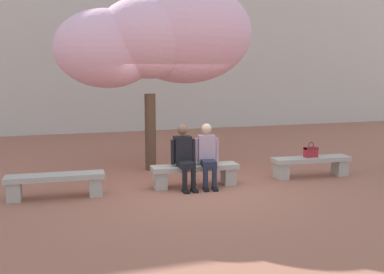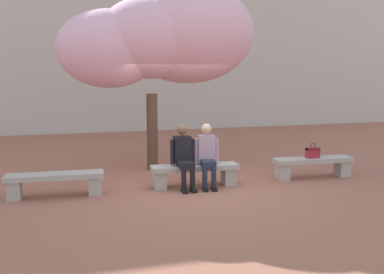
{
  "view_description": "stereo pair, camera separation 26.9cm",
  "coord_description": "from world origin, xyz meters",
  "px_view_note": "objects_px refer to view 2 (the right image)",
  "views": [
    {
      "loc": [
        -2.84,
        -8.54,
        2.34
      ],
      "look_at": [
        0.0,
        0.2,
        1.0
      ],
      "focal_mm": 42.0,
      "sensor_mm": 36.0,
      "label": 1
    },
    {
      "loc": [
        -2.59,
        -8.62,
        2.34
      ],
      "look_at": [
        0.0,
        0.2,
        1.0
      ],
      "focal_mm": 42.0,
      "sensor_mm": 36.0,
      "label": 2
    }
  ],
  "objects_px": {
    "stone_bench_west_end": "(55,181)",
    "stone_bench_center": "(313,164)",
    "handbag": "(313,152)",
    "person_seated_right": "(207,153)",
    "cherry_tree_main": "(164,38)",
    "stone_bench_near_west": "(195,172)",
    "person_seated_left": "(183,154)"
  },
  "relations": [
    {
      "from": "stone_bench_near_west",
      "to": "handbag",
      "type": "height_order",
      "value": "handbag"
    },
    {
      "from": "handbag",
      "to": "person_seated_right",
      "type": "bearing_deg",
      "value": -178.68
    },
    {
      "from": "stone_bench_west_end",
      "to": "stone_bench_center",
      "type": "height_order",
      "value": "same"
    },
    {
      "from": "person_seated_left",
      "to": "person_seated_right",
      "type": "xyz_separation_m",
      "value": [
        0.5,
        0.0,
        0.0
      ]
    },
    {
      "from": "person_seated_right",
      "to": "handbag",
      "type": "relative_size",
      "value": 3.81
    },
    {
      "from": "stone_bench_near_west",
      "to": "stone_bench_center",
      "type": "height_order",
      "value": "same"
    },
    {
      "from": "person_seated_right",
      "to": "cherry_tree_main",
      "type": "xyz_separation_m",
      "value": [
        -0.41,
        2.06,
        2.44
      ]
    },
    {
      "from": "person_seated_left",
      "to": "handbag",
      "type": "distance_m",
      "value": 2.98
    },
    {
      "from": "stone_bench_center",
      "to": "handbag",
      "type": "distance_m",
      "value": 0.28
    },
    {
      "from": "stone_bench_west_end",
      "to": "stone_bench_center",
      "type": "bearing_deg",
      "value": 0.0
    },
    {
      "from": "stone_bench_near_west",
      "to": "person_seated_right",
      "type": "distance_m",
      "value": 0.47
    },
    {
      "from": "stone_bench_center",
      "to": "handbag",
      "type": "bearing_deg",
      "value": 165.6
    },
    {
      "from": "stone_bench_west_end",
      "to": "person_seated_left",
      "type": "xyz_separation_m",
      "value": [
        2.49,
        -0.05,
        0.4
      ]
    },
    {
      "from": "handbag",
      "to": "stone_bench_near_west",
      "type": "bearing_deg",
      "value": -179.91
    },
    {
      "from": "stone_bench_west_end",
      "to": "person_seated_left",
      "type": "relative_size",
      "value": 1.41
    },
    {
      "from": "person_seated_left",
      "to": "stone_bench_west_end",
      "type": "bearing_deg",
      "value": 178.77
    },
    {
      "from": "person_seated_left",
      "to": "cherry_tree_main",
      "type": "relative_size",
      "value": 0.27
    },
    {
      "from": "stone_bench_near_west",
      "to": "cherry_tree_main",
      "type": "distance_m",
      "value": 3.47
    },
    {
      "from": "stone_bench_near_west",
      "to": "cherry_tree_main",
      "type": "bearing_deg",
      "value": 94.84
    },
    {
      "from": "stone_bench_west_end",
      "to": "person_seated_right",
      "type": "xyz_separation_m",
      "value": [
        2.99,
        -0.05,
        0.4
      ]
    },
    {
      "from": "stone_bench_near_west",
      "to": "stone_bench_center",
      "type": "relative_size",
      "value": 1.0
    },
    {
      "from": "person_seated_right",
      "to": "cherry_tree_main",
      "type": "relative_size",
      "value": 0.27
    },
    {
      "from": "person_seated_right",
      "to": "stone_bench_center",
      "type": "bearing_deg",
      "value": 1.21
    },
    {
      "from": "stone_bench_center",
      "to": "person_seated_right",
      "type": "bearing_deg",
      "value": -178.79
    },
    {
      "from": "stone_bench_west_end",
      "to": "handbag",
      "type": "xyz_separation_m",
      "value": [
        5.47,
        0.0,
        0.28
      ]
    },
    {
      "from": "stone_bench_center",
      "to": "cherry_tree_main",
      "type": "relative_size",
      "value": 0.39
    },
    {
      "from": "stone_bench_center",
      "to": "person_seated_left",
      "type": "xyz_separation_m",
      "value": [
        -3.0,
        -0.05,
        0.4
      ]
    },
    {
      "from": "handbag",
      "to": "cherry_tree_main",
      "type": "relative_size",
      "value": 0.07
    },
    {
      "from": "stone_bench_center",
      "to": "person_seated_left",
      "type": "height_order",
      "value": "person_seated_left"
    },
    {
      "from": "stone_bench_center",
      "to": "person_seated_left",
      "type": "bearing_deg",
      "value": -178.98
    },
    {
      "from": "stone_bench_center",
      "to": "handbag",
      "type": "xyz_separation_m",
      "value": [
        -0.02,
        0.0,
        0.28
      ]
    },
    {
      "from": "person_seated_right",
      "to": "person_seated_left",
      "type": "bearing_deg",
      "value": -179.9
    }
  ]
}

